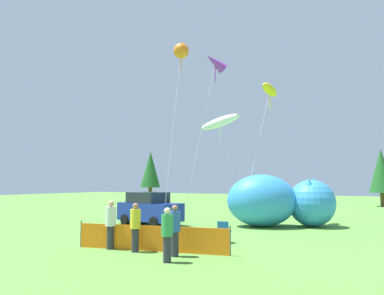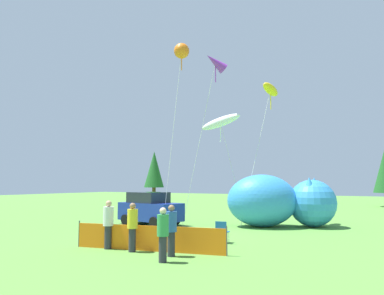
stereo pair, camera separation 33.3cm
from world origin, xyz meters
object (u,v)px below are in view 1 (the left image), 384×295
at_px(spectator_in_black_shirt, 135,225).
at_px(parked_car, 150,209).
at_px(spectator_in_white_shirt, 111,223).
at_px(kite_yellow_hero, 270,90).
at_px(spectator_in_green_shirt, 175,228).
at_px(kite_orange_flower, 181,51).
at_px(inflatable_cat, 278,202).
at_px(spectator_in_grey_shirt, 167,232).
at_px(kite_purple_delta, 215,63).
at_px(folding_chair, 224,230).
at_px(kite_white_ghost, 220,122).

bearing_deg(spectator_in_black_shirt, parked_car, 121.78).
height_order(spectator_in_white_shirt, kite_yellow_hero, kite_yellow_hero).
distance_m(spectator_in_white_shirt, spectator_in_green_shirt, 2.95).
relative_size(spectator_in_white_shirt, kite_yellow_hero, 0.21).
bearing_deg(kite_orange_flower, spectator_in_green_shirt, -60.66).
distance_m(inflatable_cat, spectator_in_white_shirt, 11.00).
distance_m(spectator_in_grey_shirt, kite_purple_delta, 14.29).
relative_size(folding_chair, spectator_in_green_shirt, 0.52).
bearing_deg(kite_purple_delta, kite_yellow_hero, 38.87).
bearing_deg(spectator_in_black_shirt, spectator_in_green_shirt, -0.43).
height_order(inflatable_cat, kite_white_ghost, kite_white_ghost).
height_order(spectator_in_white_shirt, kite_purple_delta, kite_purple_delta).
bearing_deg(spectator_in_grey_shirt, folding_chair, 89.30).
bearing_deg(kite_yellow_hero, inflatable_cat, -61.31).
relative_size(folding_chair, spectator_in_black_shirt, 0.51).
xyz_separation_m(spectator_in_white_shirt, kite_yellow_hero, (2.90, 11.79, 7.49)).
bearing_deg(spectator_in_white_shirt, folding_chair, 46.16).
bearing_deg(spectator_in_grey_shirt, kite_purple_delta, 106.80).
bearing_deg(parked_car, folding_chair, -21.59).
xyz_separation_m(parked_car, kite_orange_flower, (1.35, 1.46, 10.13)).
bearing_deg(inflatable_cat, parked_car, 172.43).
xyz_separation_m(kite_white_ghost, kite_orange_flower, (-2.05, -1.52, 4.63)).
relative_size(parked_car, spectator_in_green_shirt, 2.37).
height_order(kite_white_ghost, kite_orange_flower, kite_orange_flower).
distance_m(spectator_in_grey_shirt, spectator_in_black_shirt, 2.25).
xyz_separation_m(folding_chair, spectator_in_white_shirt, (-3.29, -3.43, 0.47)).
height_order(folding_chair, kite_orange_flower, kite_orange_flower).
bearing_deg(parked_car, spectator_in_white_shirt, -55.44).
height_order(spectator_in_white_shirt, kite_white_ghost, kite_white_ghost).
xyz_separation_m(parked_car, spectator_in_grey_shirt, (6.73, -8.55, -0.01)).
xyz_separation_m(kite_yellow_hero, kite_purple_delta, (-2.83, -2.28, 1.61)).
relative_size(spectator_in_black_shirt, kite_orange_flower, 0.16).
bearing_deg(spectator_in_black_shirt, inflatable_cat, 76.58).
distance_m(spectator_in_white_shirt, kite_white_ghost, 11.87).
xyz_separation_m(inflatable_cat, spectator_in_green_shirt, (-0.73, -10.38, -0.43)).
bearing_deg(spectator_in_black_shirt, spectator_in_white_shirt, 179.37).
xyz_separation_m(parked_car, folding_chair, (6.78, -4.14, -0.42)).
relative_size(spectator_in_grey_shirt, kite_purple_delta, 0.16).
bearing_deg(kite_yellow_hero, spectator_in_green_shirt, -89.74).
xyz_separation_m(folding_chair, spectator_in_grey_shirt, (-0.05, -4.41, 0.41)).
bearing_deg(kite_yellow_hero, spectator_in_white_shirt, -103.80).
height_order(folding_chair, spectator_in_grey_shirt, spectator_in_grey_shirt).
xyz_separation_m(inflatable_cat, kite_yellow_hero, (-0.79, 1.44, 7.11)).
relative_size(parked_car, kite_purple_delta, 0.39).
relative_size(inflatable_cat, kite_white_ghost, 0.91).
distance_m(spectator_in_grey_shirt, kite_white_ghost, 13.20).
bearing_deg(spectator_in_green_shirt, parked_car, 130.29).
distance_m(folding_chair, kite_yellow_hero, 11.56).
xyz_separation_m(parked_car, kite_purple_delta, (3.56, 1.95, 9.15)).
height_order(parked_car, kite_purple_delta, kite_purple_delta).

